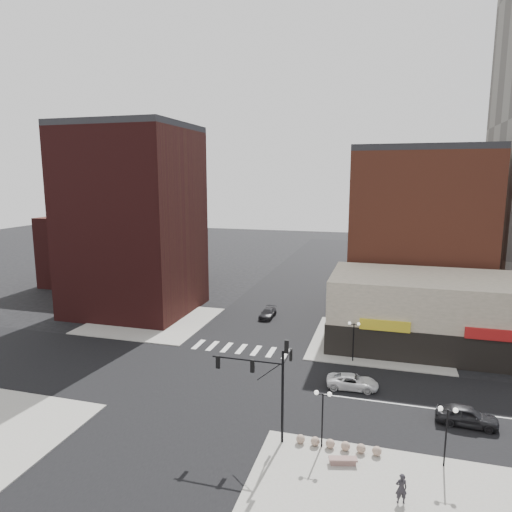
% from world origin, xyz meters
% --- Properties ---
extents(ground, '(240.00, 240.00, 0.00)m').
position_xyz_m(ground, '(0.00, 0.00, 0.00)').
color(ground, black).
rests_on(ground, ground).
extents(road_ew, '(200.00, 14.00, 0.02)m').
position_xyz_m(road_ew, '(0.00, 0.00, 0.01)').
color(road_ew, black).
rests_on(road_ew, ground).
extents(road_ns, '(14.00, 200.00, 0.02)m').
position_xyz_m(road_ns, '(0.00, 0.00, 0.01)').
color(road_ns, black).
rests_on(road_ns, ground).
extents(sidewalk_nw, '(15.00, 15.00, 0.12)m').
position_xyz_m(sidewalk_nw, '(-14.50, 14.50, 0.06)').
color(sidewalk_nw, gray).
rests_on(sidewalk_nw, ground).
extents(sidewalk_ne, '(15.00, 15.00, 0.12)m').
position_xyz_m(sidewalk_ne, '(14.50, 14.50, 0.06)').
color(sidewalk_ne, gray).
rests_on(sidewalk_ne, ground).
extents(building_nw, '(16.00, 15.00, 25.00)m').
position_xyz_m(building_nw, '(-19.00, 18.50, 12.50)').
color(building_nw, '#391312').
rests_on(building_nw, ground).
extents(building_nw_low, '(20.00, 18.00, 12.00)m').
position_xyz_m(building_nw_low, '(-32.00, 34.00, 6.00)').
color(building_nw_low, '#391312').
rests_on(building_nw_low, ground).
extents(building_ne_midrise, '(18.00, 15.00, 22.00)m').
position_xyz_m(building_ne_midrise, '(19.00, 29.50, 11.00)').
color(building_ne_midrise, brown).
rests_on(building_ne_midrise, ground).
extents(building_ne_row, '(24.20, 12.20, 8.00)m').
position_xyz_m(building_ne_row, '(21.00, 15.00, 3.30)').
color(building_ne_row, beige).
rests_on(building_ne_row, ground).
extents(traffic_signal, '(5.59, 3.09, 7.77)m').
position_xyz_m(traffic_signal, '(7.24, -7.83, 4.96)').
color(traffic_signal, black).
rests_on(traffic_signal, ground).
extents(street_lamp_se_a, '(1.22, 0.32, 4.16)m').
position_xyz_m(street_lamp_se_a, '(11.00, -8.00, 3.29)').
color(street_lamp_se_a, black).
rests_on(street_lamp_se_a, sidewalk_se).
extents(street_lamp_se_b, '(1.22, 0.32, 4.16)m').
position_xyz_m(street_lamp_se_b, '(19.00, -8.00, 3.29)').
color(street_lamp_se_b, black).
rests_on(street_lamp_se_b, sidewalk_se).
extents(street_lamp_ne, '(1.22, 0.32, 4.16)m').
position_xyz_m(street_lamp_ne, '(12.00, 8.00, 3.29)').
color(street_lamp_ne, black).
rests_on(street_lamp_ne, sidewalk_ne).
extents(bollard_row, '(5.88, 0.63, 0.63)m').
position_xyz_m(bollard_row, '(12.12, -8.00, 0.44)').
color(bollard_row, '#8A705F').
rests_on(bollard_row, sidewalk_se).
extents(white_suv, '(4.67, 2.32, 1.27)m').
position_xyz_m(white_suv, '(12.41, 1.92, 0.64)').
color(white_suv, white).
rests_on(white_suv, ground).
extents(dark_sedan_east, '(4.63, 2.15, 1.53)m').
position_xyz_m(dark_sedan_east, '(21.27, -1.93, 0.77)').
color(dark_sedan_east, black).
rests_on(dark_sedan_east, ground).
extents(dark_sedan_north, '(1.75, 4.24, 1.23)m').
position_xyz_m(dark_sedan_north, '(-0.14, 20.08, 0.61)').
color(dark_sedan_north, black).
rests_on(dark_sedan_north, ground).
extents(pedestrian, '(0.77, 0.61, 1.86)m').
position_xyz_m(pedestrian, '(16.18, -12.35, 1.05)').
color(pedestrian, '#242328').
rests_on(pedestrian, sidewalk_se).
extents(stone_bench, '(1.94, 1.01, 0.43)m').
position_xyz_m(stone_bench, '(12.62, -9.60, 0.35)').
color(stone_bench, '#83615A').
rests_on(stone_bench, sidewalk_se).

